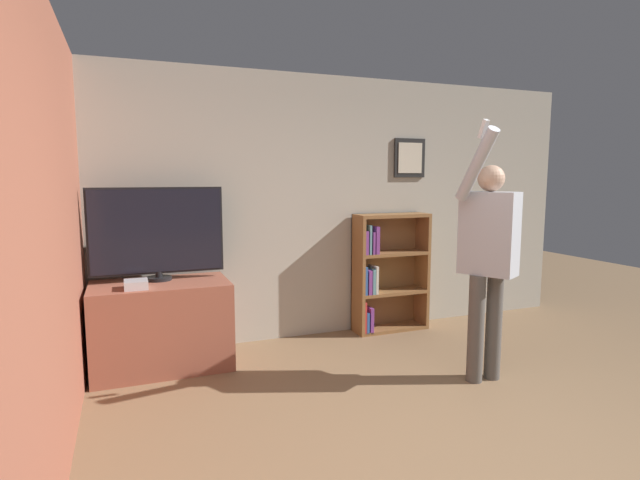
{
  "coord_description": "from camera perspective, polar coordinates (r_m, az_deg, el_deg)",
  "views": [
    {
      "loc": [
        -1.8,
        -1.83,
        1.67
      ],
      "look_at": [
        -0.32,
        1.95,
        1.16
      ],
      "focal_mm": 28.0,
      "sensor_mm": 36.0,
      "label": 1
    }
  ],
  "objects": [
    {
      "name": "wall_back",
      "position": [
        5.2,
        -1.01,
        3.73
      ],
      "size": [
        6.32,
        0.09,
        2.7
      ],
      "color": "#B2AD9E",
      "rests_on": "ground_plane"
    },
    {
      "name": "wall_side_brick",
      "position": [
        3.37,
        -27.92,
        0.93
      ],
      "size": [
        0.06,
        4.61,
        2.7
      ],
      "color": "#93513D",
      "rests_on": "ground_plane"
    },
    {
      "name": "tv_ledge",
      "position": [
        4.63,
        -17.63,
        -9.3
      ],
      "size": [
        1.16,
        0.66,
        0.76
      ],
      "color": "#93513D",
      "rests_on": "ground_plane"
    },
    {
      "name": "television",
      "position": [
        4.59,
        -18.11,
        0.81
      ],
      "size": [
        1.14,
        0.22,
        0.82
      ],
      "color": "black",
      "rests_on": "tv_ledge"
    },
    {
      "name": "game_console",
      "position": [
        4.36,
        -20.28,
        -4.79
      ],
      "size": [
        0.18,
        0.2,
        0.07
      ],
      "color": "silver",
      "rests_on": "tv_ledge"
    },
    {
      "name": "bookshelf",
      "position": [
        5.46,
        7.4,
        -3.79
      ],
      "size": [
        0.82,
        0.28,
        1.28
      ],
      "color": "brown",
      "rests_on": "ground_plane"
    },
    {
      "name": "person",
      "position": [
        4.22,
        18.71,
        -1.27
      ],
      "size": [
        0.58,
        0.58,
        2.09
      ],
      "rotation": [
        0.0,
        0.0,
        -1.06
      ],
      "color": "#56514C",
      "rests_on": "ground_plane"
    }
  ]
}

